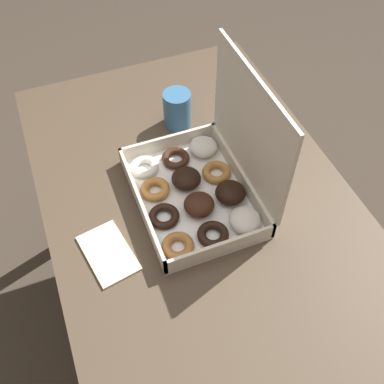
# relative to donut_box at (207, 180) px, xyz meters

# --- Properties ---
(ground_plane) EXTENTS (8.00, 8.00, 0.00)m
(ground_plane) POSITION_rel_donut_box_xyz_m (0.04, -0.02, -0.80)
(ground_plane) COLOR #42382D
(dining_table) EXTENTS (1.22, 0.74, 0.74)m
(dining_table) POSITION_rel_donut_box_xyz_m (0.04, -0.02, -0.16)
(dining_table) COLOR #4C3D2D
(dining_table) RESTS_ON ground_plane
(donut_box) EXTENTS (0.36, 0.27, 0.33)m
(donut_box) POSITION_rel_donut_box_xyz_m (0.00, 0.00, 0.00)
(donut_box) COLOR white
(donut_box) RESTS_ON dining_table
(coffee_mug) EXTENTS (0.08, 0.08, 0.11)m
(coffee_mug) POSITION_rel_donut_box_xyz_m (-0.27, 0.02, -0.00)
(coffee_mug) COLOR teal
(coffee_mug) RESTS_ON dining_table
(paper_napkin) EXTENTS (0.17, 0.12, 0.01)m
(paper_napkin) POSITION_rel_donut_box_xyz_m (0.08, -0.27, -0.05)
(paper_napkin) COLOR beige
(paper_napkin) RESTS_ON dining_table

